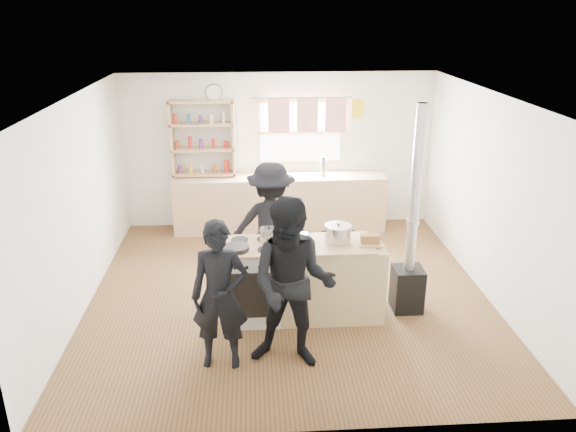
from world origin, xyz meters
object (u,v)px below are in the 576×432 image
at_px(person_near_left, 220,296).
at_px(stockpot_stove, 269,235).
at_px(roast_tray, 294,238).
at_px(cooking_island, 305,280).
at_px(bread_board, 370,240).
at_px(skillet_greens, 236,248).
at_px(stockpot_counter, 338,234).
at_px(person_near_right, 293,285).
at_px(person_far, 271,225).
at_px(flue_heater, 409,261).
at_px(thermos, 323,167).

bearing_deg(person_near_left, stockpot_stove, 64.98).
bearing_deg(stockpot_stove, roast_tray, -0.23).
distance_m(cooking_island, bread_board, 0.90).
bearing_deg(skillet_greens, stockpot_stove, 29.06).
height_order(cooking_island, stockpot_counter, stockpot_counter).
bearing_deg(bread_board, stockpot_stove, 172.55).
height_order(stockpot_stove, person_near_left, person_near_left).
distance_m(stockpot_counter, bread_board, 0.37).
relative_size(person_near_right, person_far, 1.09).
xyz_separation_m(skillet_greens, person_near_right, (0.56, -0.80, -0.06)).
relative_size(flue_heater, person_near_left, 1.60).
bearing_deg(person_near_right, thermos, 91.72).
relative_size(stockpot_stove, bread_board, 0.77).
distance_m(thermos, roast_tray, 2.78).
xyz_separation_m(stockpot_stove, stockpot_counter, (0.78, -0.05, 0.02)).
distance_m(cooking_island, person_far, 0.99).
height_order(cooking_island, skillet_greens, skillet_greens).
height_order(thermos, bread_board, thermos).
distance_m(skillet_greens, person_near_left, 0.80).
distance_m(thermos, skillet_greens, 3.19).
xyz_separation_m(thermos, person_far, (-0.91, -1.92, -0.22)).
distance_m(thermos, flue_heater, 2.82).
height_order(stockpot_counter, flue_heater, flue_heater).
xyz_separation_m(thermos, person_near_left, (-1.49, -3.66, -0.26)).
height_order(cooking_island, person_near_left, person_near_left).
xyz_separation_m(skillet_greens, person_near_left, (-0.15, -0.76, -0.18)).
bearing_deg(stockpot_counter, roast_tray, 173.95).
bearing_deg(skillet_greens, roast_tray, 17.45).
xyz_separation_m(cooking_island, person_near_left, (-0.93, -0.89, 0.32)).
bearing_deg(person_near_left, bread_board, 29.81).
bearing_deg(stockpot_stove, cooking_island, -11.11).
xyz_separation_m(thermos, stockpot_counter, (-0.18, -2.75, -0.01)).
bearing_deg(person_far, thermos, -103.07).
height_order(cooking_island, person_near_right, person_near_right).
bearing_deg(bread_board, thermos, 93.61).
relative_size(skillet_greens, bread_board, 1.20).
bearing_deg(skillet_greens, person_near_left, -101.42).
xyz_separation_m(person_near_left, person_far, (0.58, 1.75, 0.04)).
distance_m(person_near_left, person_near_right, 0.73).
bearing_deg(skillet_greens, flue_heater, 5.48).
bearing_deg(skillet_greens, cooking_island, 9.43).
bearing_deg(flue_heater, stockpot_stove, 179.53).
relative_size(skillet_greens, roast_tray, 1.07).
distance_m(cooking_island, person_near_right, 1.05).
xyz_separation_m(skillet_greens, stockpot_stove, (0.37, 0.21, 0.05)).
bearing_deg(person_near_right, cooking_island, 90.65).
distance_m(stockpot_stove, person_far, 0.80).
relative_size(bread_board, flue_heater, 0.12).
distance_m(stockpot_counter, flue_heater, 0.95).
xyz_separation_m(person_near_left, person_near_right, (0.72, -0.04, 0.12)).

